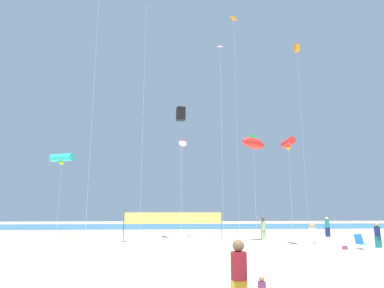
{
  "coord_description": "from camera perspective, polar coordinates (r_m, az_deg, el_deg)",
  "views": [
    {
      "loc": [
        -2.83,
        -18.63,
        2.3
      ],
      "look_at": [
        -0.83,
        7.64,
        7.5
      ],
      "focal_mm": 31.8,
      "sensor_mm": 36.0,
      "label": 1
    }
  ],
  "objects": [
    {
      "name": "ground_plane",
      "position": [
        18.98,
        4.46,
        -18.09
      ],
      "size": [
        120.0,
        120.0,
        0.0
      ],
      "primitive_type": "plane",
      "color": "beige"
    },
    {
      "name": "ocean_band",
      "position": [
        54.21,
        -1.4,
        -13.6
      ],
      "size": [
        120.0,
        20.0,
        0.01
      ],
      "primitive_type": "cube",
      "color": "teal",
      "rests_on": "ground"
    },
    {
      "name": "volleyball_net",
      "position": [
        28.7,
        -2.99,
        -12.48
      ],
      "size": [
        8.16,
        1.21,
        2.4
      ],
      "color": "#4C4C51",
      "rests_on": "ground"
    },
    {
      "name": "beachgoer_sage_shirt",
      "position": [
        29.18,
        11.87,
        -13.62
      ],
      "size": [
        0.4,
        0.4,
        1.75
      ],
      "rotation": [
        0.0,
        0.0,
        3.47
      ],
      "color": "#99B28C",
      "rests_on": "ground"
    },
    {
      "name": "beachgoer_teal_shirt",
      "position": [
        34.16,
        21.75,
        -12.67
      ],
      "size": [
        0.41,
        0.41,
        1.77
      ],
      "rotation": [
        0.0,
        0.0,
        2.42
      ],
      "color": "navy",
      "rests_on": "ground"
    },
    {
      "name": "folding_beach_chair",
      "position": [
        24.11,
        26.35,
        -14.41
      ],
      "size": [
        0.52,
        0.65,
        0.89
      ],
      "rotation": [
        0.0,
        0.0,
        -0.14
      ],
      "color": "#1959B2",
      "rests_on": "ground"
    },
    {
      "name": "kite_orange_diamond",
      "position": [
        37.0,
        7.12,
        19.65
      ],
      "size": [
        0.75,
        0.76,
        21.9
      ],
      "color": "silver",
      "rests_on": "ground"
    },
    {
      "name": "beachgoer_white_shirt",
      "position": [
        20.25,
        19.62,
        -14.52
      ],
      "size": [
        0.38,
        0.38,
        1.68
      ],
      "rotation": [
        0.0,
        0.0,
        2.67
      ],
      "color": "white",
      "rests_on": "ground"
    },
    {
      "name": "kite_white_inflatable",
      "position": [
        30.76,
        -1.59,
        0.09
      ],
      "size": [
        1.05,
        1.54,
        8.73
      ],
      "color": "silver",
      "rests_on": "ground"
    },
    {
      "name": "kite_red_tube",
      "position": [
        25.11,
        15.81,
        0.17
      ],
      "size": [
        0.55,
        1.63,
        7.35
      ],
      "color": "silver",
      "rests_on": "ground"
    },
    {
      "name": "mother_figure",
      "position": [
        8.42,
        7.9,
        -20.79
      ],
      "size": [
        0.38,
        0.38,
        1.64
      ],
      "rotation": [
        0.0,
        0.0,
        0.0
      ],
      "color": "gold",
      "rests_on": "ground"
    },
    {
      "name": "kite_cyan_tube",
      "position": [
        31.12,
        -20.98,
        -2.19
      ],
      "size": [
        2.16,
        1.37,
        7.11
      ],
      "color": "silver",
      "rests_on": "ground"
    },
    {
      "name": "kite_red_inflatable",
      "position": [
        27.95,
        10.27,
        0.11
      ],
      "size": [
        2.58,
        2.16,
        8.37
      ],
      "color": "silver",
      "rests_on": "ground"
    },
    {
      "name": "kite_orange_box",
      "position": [
        43.27,
        17.19,
        14.95
      ],
      "size": [
        0.56,
        0.56,
        21.55
      ],
      "color": "silver",
      "rests_on": "ground"
    },
    {
      "name": "kite_black_box",
      "position": [
        33.76,
        -1.9,
        5.06
      ],
      "size": [
        0.92,
        0.92,
        12.39
      ],
      "color": "silver",
      "rests_on": "ground"
    },
    {
      "name": "beach_handbag",
      "position": [
        23.4,
        24.27,
        -15.57
      ],
      "size": [
        0.29,
        0.15,
        0.24
      ],
      "primitive_type": "cube",
      "color": "#7A3872",
      "rests_on": "ground"
    },
    {
      "name": "beachgoer_navy_shirt",
      "position": [
        25.42,
        28.68,
        -13.13
      ],
      "size": [
        0.36,
        0.36,
        1.58
      ],
      "rotation": [
        0.0,
        0.0,
        1.87
      ],
      "color": "#19727A",
      "rests_on": "ground"
    },
    {
      "name": "kite_pink_diamond",
      "position": [
        27.0,
        4.77,
        14.71
      ],
      "size": [
        0.5,
        0.51,
        14.9
      ],
      "color": "silver",
      "rests_on": "ground"
    }
  ]
}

